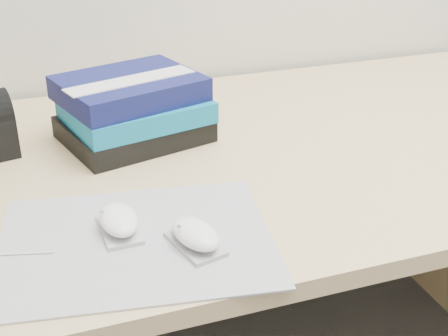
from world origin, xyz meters
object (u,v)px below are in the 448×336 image
object	(u,v)px
mouse_rear	(119,221)
mouse_front	(195,235)
desk	(218,241)
book_stack	(133,109)

from	to	relation	value
mouse_rear	mouse_front	xyz separation A→B (m)	(0.09, -0.07, -0.00)
desk	mouse_front	distance (m)	0.45
mouse_front	book_stack	size ratio (longest dim) A/B	0.35
desk	book_stack	distance (m)	0.33
desk	mouse_rear	size ratio (longest dim) A/B	17.00
desk	mouse_front	size ratio (longest dim) A/B	15.91
desk	mouse_rear	distance (m)	0.44
mouse_front	desk	bearing A→B (deg)	66.53
desk	book_stack	bearing A→B (deg)	164.02
mouse_rear	book_stack	size ratio (longest dim) A/B	0.33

